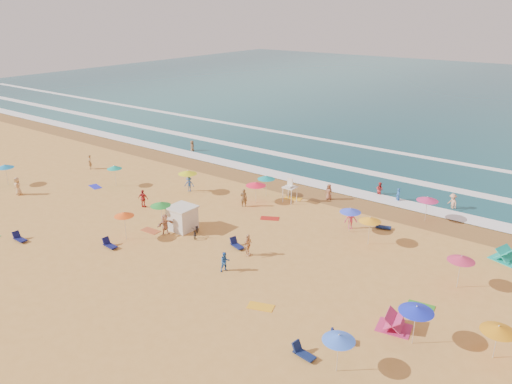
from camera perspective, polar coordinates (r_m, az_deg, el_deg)
The scene contains 13 objects.
ground at distance 43.30m, azimuth -3.10°, elevation -4.54°, with size 220.00×220.00×0.00m, color gold.
ocean at distance 118.17m, azimuth 24.29°, elevation 9.89°, with size 220.00×140.00×0.18m, color #0C4756.
wet_sand at distance 52.72m, azimuth 5.59°, elevation 0.12°, with size 220.00×220.00×0.00m, color olive.
surf_foam at distance 60.03m, azimuth 10.00°, elevation 2.57°, with size 200.00×18.70×0.05m.
cabana at distance 43.77m, azimuth -8.43°, elevation -3.02°, with size 2.00×2.00×2.00m, color silver.
cabana_roof at distance 43.36m, azimuth -8.51°, elevation -1.74°, with size 2.20×2.20×0.12m, color silver.
bicycle at distance 42.55m, azimuth -6.86°, elevation -4.40°, with size 0.66×1.88×0.99m, color black.
lifeguard_stand at distance 49.34m, azimuth 3.89°, elevation 0.00°, with size 1.20×1.20×2.10m, color white, non-canonical shape.
beach_umbrellas at distance 41.07m, azimuth -0.30°, elevation -2.68°, with size 56.29×30.60×0.77m.
loungers at distance 35.89m, azimuth 4.91°, elevation -9.96°, with size 42.81×21.06×0.34m.
towels at distance 40.72m, azimuth -4.99°, elevation -6.28°, with size 52.37×25.65×0.03m.
popup_tents at distance 37.25m, azimuth 21.99°, elevation -9.56°, with size 5.81×15.40×1.20m.
beachgoers at distance 48.01m, azimuth -1.21°, elevation -0.87°, with size 39.45×23.65×2.14m.
Camera 1 is at (25.27, -29.97, 18.39)m, focal length 35.00 mm.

